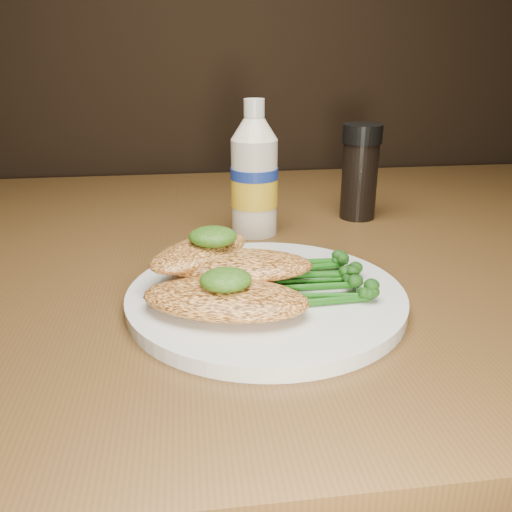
{
  "coord_description": "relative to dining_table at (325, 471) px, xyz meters",
  "views": [
    {
      "loc": [
        -0.19,
        0.44,
        0.98
      ],
      "look_at": [
        -0.12,
        0.91,
        0.79
      ],
      "focal_mm": 37.32,
      "sensor_mm": 36.0,
      "label": 1
    }
  ],
  "objects": [
    {
      "name": "pesto_front",
      "position": [
        -0.16,
        -0.2,
        0.42
      ],
      "size": [
        0.05,
        0.04,
        0.02
      ],
      "primitive_type": "ellipsoid",
      "rotation": [
        0.0,
        0.0,
        -0.02
      ],
      "color": "black",
      "rests_on": "chicken_front"
    },
    {
      "name": "pepper_grinder",
      "position": [
        0.05,
        0.09,
        0.44
      ],
      "size": [
        0.07,
        0.07,
        0.13
      ],
      "primitive_type": null,
      "rotation": [
        0.0,
        0.0,
        0.39
      ],
      "color": "black",
      "rests_on": "dining_table"
    },
    {
      "name": "plate",
      "position": [
        -0.12,
        -0.16,
        0.38
      ],
      "size": [
        0.26,
        0.26,
        0.01
      ],
      "primitive_type": "cylinder",
      "color": "silver",
      "rests_on": "dining_table"
    },
    {
      "name": "dining_table",
      "position": [
        0.0,
        0.0,
        0.0
      ],
      "size": [
        1.2,
        0.8,
        0.75
      ],
      "primitive_type": null,
      "color": "#483215",
      "rests_on": "floor"
    },
    {
      "name": "pesto_back",
      "position": [
        -0.16,
        -0.12,
        0.43
      ],
      "size": [
        0.05,
        0.05,
        0.02
      ],
      "primitive_type": "ellipsoid",
      "rotation": [
        0.0,
        0.0,
        -0.19
      ],
      "color": "black",
      "rests_on": "chicken_back"
    },
    {
      "name": "chicken_front",
      "position": [
        -0.16,
        -0.2,
        0.4
      ],
      "size": [
        0.16,
        0.12,
        0.02
      ],
      "primitive_type": "ellipsoid",
      "rotation": [
        0.0,
        0.0,
        -0.3
      ],
      "color": "#F8A14F",
      "rests_on": "plate"
    },
    {
      "name": "broccolini_bundle",
      "position": [
        -0.08,
        -0.16,
        0.4
      ],
      "size": [
        0.15,
        0.14,
        0.02
      ],
      "primitive_type": null,
      "rotation": [
        0.0,
        0.0,
        -0.35
      ],
      "color": "#1A5612",
      "rests_on": "plate"
    },
    {
      "name": "chicken_back",
      "position": [
        -0.18,
        -0.12,
        0.41
      ],
      "size": [
        0.13,
        0.13,
        0.02
      ],
      "primitive_type": "ellipsoid",
      "rotation": [
        0.0,
        0.0,
        0.81
      ],
      "color": "#F8A14F",
      "rests_on": "plate"
    },
    {
      "name": "chicken_mid",
      "position": [
        -0.14,
        -0.15,
        0.41
      ],
      "size": [
        0.15,
        0.09,
        0.02
      ],
      "primitive_type": "ellipsoid",
      "rotation": [
        0.0,
        0.0,
        -0.15
      ],
      "color": "#F8A14F",
      "rests_on": "plate"
    },
    {
      "name": "mayo_bottle",
      "position": [
        -0.1,
        0.04,
        0.46
      ],
      "size": [
        0.07,
        0.07,
        0.17
      ],
      "primitive_type": null,
      "rotation": [
        0.0,
        0.0,
        -0.14
      ],
      "color": "beige",
      "rests_on": "dining_table"
    }
  ]
}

